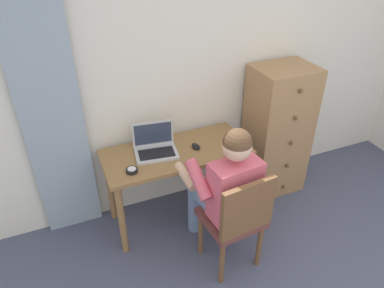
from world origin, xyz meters
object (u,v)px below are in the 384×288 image
(laptop, at_px, (155,146))
(desk_clock, at_px, (132,170))
(desk, at_px, (176,162))
(coffee_mug, at_px, (235,141))
(person_seated, at_px, (225,184))
(computer_mouse, at_px, (196,146))
(chair, at_px, (237,218))
(dresser, at_px, (277,131))

(laptop, xyz_separation_m, desk_clock, (-0.25, -0.19, -0.04))
(desk, bearing_deg, desk_clock, -160.82)
(desk_clock, xyz_separation_m, coffee_mug, (0.89, 0.01, 0.03))
(laptop, distance_m, coffee_mug, 0.67)
(desk, bearing_deg, person_seated, -69.05)
(desk, height_order, computer_mouse, computer_mouse)
(computer_mouse, relative_size, coffee_mug, 0.83)
(chair, height_order, coffee_mug, chair)
(person_seated, xyz_separation_m, desk_clock, (-0.60, 0.36, 0.05))
(desk, height_order, chair, chair)
(dresser, height_order, person_seated, dresser)
(dresser, distance_m, desk_clock, 1.48)
(person_seated, relative_size, computer_mouse, 12.13)
(desk, xyz_separation_m, person_seated, (0.19, -0.50, 0.08))
(chair, xyz_separation_m, person_seated, (-0.02, 0.18, 0.18))
(chair, distance_m, coffee_mug, 0.68)
(person_seated, relative_size, laptop, 3.27)
(laptop, xyz_separation_m, coffee_mug, (0.64, -0.18, -0.00))
(chair, bearing_deg, computer_mouse, 93.60)
(computer_mouse, xyz_separation_m, desk_clock, (-0.58, -0.12, -0.00))
(desk, distance_m, person_seated, 0.55)
(dresser, bearing_deg, person_seated, -146.13)
(desk, distance_m, desk_clock, 0.45)
(laptop, bearing_deg, desk_clock, -141.94)
(desk, distance_m, laptop, 0.24)
(laptop, relative_size, computer_mouse, 3.71)
(desk, distance_m, computer_mouse, 0.21)
(coffee_mug, bearing_deg, laptop, 164.23)
(chair, xyz_separation_m, coffee_mug, (0.27, 0.56, 0.27))
(desk, height_order, dresser, dresser)
(desk, xyz_separation_m, coffee_mug, (0.48, -0.13, 0.16))
(computer_mouse, bearing_deg, person_seated, -90.38)
(dresser, xyz_separation_m, coffee_mug, (-0.57, -0.20, 0.14))
(dresser, bearing_deg, computer_mouse, -173.93)
(computer_mouse, height_order, coffee_mug, coffee_mug)
(person_seated, bearing_deg, coffee_mug, 52.68)
(dresser, height_order, laptop, dresser)
(desk_clock, bearing_deg, laptop, 38.06)
(chair, bearing_deg, desk_clock, 138.62)
(laptop, relative_size, coffee_mug, 3.09)
(chair, height_order, computer_mouse, chair)
(desk, relative_size, chair, 1.35)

